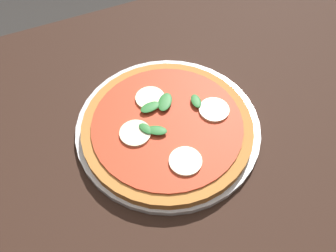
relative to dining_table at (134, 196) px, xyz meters
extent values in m
cube|color=black|center=(0.00, 0.00, 0.08)|extent=(1.43, 0.94, 0.04)
cube|color=black|center=(0.64, 0.39, -0.30)|extent=(0.07, 0.07, 0.73)
cylinder|color=silver|center=(0.10, 0.06, 0.11)|extent=(0.36, 0.36, 0.01)
cylinder|color=#B27033|center=(0.10, 0.05, 0.12)|extent=(0.32, 0.32, 0.02)
cylinder|color=#B7381E|center=(0.10, 0.05, 0.13)|extent=(0.29, 0.29, 0.00)
cylinder|color=beige|center=(0.19, 0.04, 0.14)|extent=(0.06, 0.06, 0.00)
cylinder|color=beige|center=(0.09, 0.12, 0.14)|extent=(0.06, 0.06, 0.00)
cylinder|color=beige|center=(0.03, 0.05, 0.14)|extent=(0.06, 0.06, 0.00)
cylinder|color=beige|center=(0.09, -0.04, 0.14)|extent=(0.06, 0.06, 0.00)
ellipsoid|color=#286B2D|center=(0.17, 0.07, 0.14)|extent=(0.02, 0.04, 0.00)
ellipsoid|color=#286B2D|center=(0.08, 0.09, 0.14)|extent=(0.04, 0.03, 0.00)
ellipsoid|color=#286B2D|center=(0.05, 0.05, 0.14)|extent=(0.03, 0.04, 0.00)
ellipsoid|color=#286B2D|center=(0.11, 0.09, 0.14)|extent=(0.05, 0.05, 0.00)
ellipsoid|color=#286B2D|center=(0.07, 0.04, 0.14)|extent=(0.04, 0.04, 0.00)
camera|label=1|loc=(-0.06, -0.31, 0.68)|focal=38.67mm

